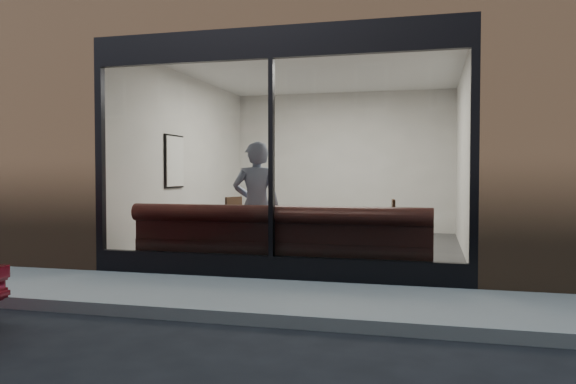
% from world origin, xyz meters
% --- Properties ---
extents(ground, '(120.00, 120.00, 0.00)m').
position_xyz_m(ground, '(0.00, 0.00, 0.00)').
color(ground, black).
rests_on(ground, ground).
extents(sidewalk_near, '(40.00, 2.00, 0.01)m').
position_xyz_m(sidewalk_near, '(0.00, 1.00, 0.01)').
color(sidewalk_near, gray).
rests_on(sidewalk_near, ground).
extents(kerb_near, '(40.00, 0.10, 0.12)m').
position_xyz_m(kerb_near, '(0.00, -0.05, 0.06)').
color(kerb_near, gray).
rests_on(kerb_near, ground).
extents(host_building_pier_left, '(2.50, 12.00, 3.20)m').
position_xyz_m(host_building_pier_left, '(-3.75, 8.00, 1.60)').
color(host_building_pier_left, brown).
rests_on(host_building_pier_left, ground).
extents(host_building_pier_right, '(2.50, 12.00, 3.20)m').
position_xyz_m(host_building_pier_right, '(3.75, 8.00, 1.60)').
color(host_building_pier_right, brown).
rests_on(host_building_pier_right, ground).
extents(host_building_backfill, '(5.00, 6.00, 3.20)m').
position_xyz_m(host_building_backfill, '(0.00, 11.00, 1.60)').
color(host_building_backfill, brown).
rests_on(host_building_backfill, ground).
extents(cafe_floor, '(6.00, 6.00, 0.00)m').
position_xyz_m(cafe_floor, '(0.00, 5.00, 0.02)').
color(cafe_floor, '#2D2D30').
rests_on(cafe_floor, ground).
extents(cafe_ceiling, '(6.00, 6.00, 0.00)m').
position_xyz_m(cafe_ceiling, '(0.00, 5.00, 3.19)').
color(cafe_ceiling, white).
rests_on(cafe_ceiling, host_building_upper).
extents(cafe_wall_back, '(5.00, 0.00, 5.00)m').
position_xyz_m(cafe_wall_back, '(0.00, 7.99, 1.60)').
color(cafe_wall_back, silver).
rests_on(cafe_wall_back, ground).
extents(cafe_wall_left, '(0.00, 6.00, 6.00)m').
position_xyz_m(cafe_wall_left, '(-2.49, 5.00, 1.60)').
color(cafe_wall_left, silver).
rests_on(cafe_wall_left, ground).
extents(cafe_wall_right, '(0.00, 6.00, 6.00)m').
position_xyz_m(cafe_wall_right, '(2.49, 5.00, 1.60)').
color(cafe_wall_right, silver).
rests_on(cafe_wall_right, ground).
extents(storefront_kick, '(5.00, 0.10, 0.30)m').
position_xyz_m(storefront_kick, '(0.00, 2.05, 0.15)').
color(storefront_kick, black).
rests_on(storefront_kick, ground).
extents(storefront_header, '(5.00, 0.10, 0.40)m').
position_xyz_m(storefront_header, '(0.00, 2.05, 3.00)').
color(storefront_header, black).
rests_on(storefront_header, host_building_upper).
extents(storefront_mullion, '(0.06, 0.10, 2.50)m').
position_xyz_m(storefront_mullion, '(0.00, 2.05, 1.55)').
color(storefront_mullion, black).
rests_on(storefront_mullion, storefront_kick).
extents(storefront_glass, '(4.80, 0.00, 4.80)m').
position_xyz_m(storefront_glass, '(0.00, 2.02, 1.55)').
color(storefront_glass, white).
rests_on(storefront_glass, storefront_kick).
extents(banquette, '(4.00, 0.55, 0.45)m').
position_xyz_m(banquette, '(0.00, 2.45, 0.23)').
color(banquette, '#3A1B15').
rests_on(banquette, cafe_floor).
extents(person, '(0.75, 0.60, 1.79)m').
position_xyz_m(person, '(-0.41, 2.70, 0.90)').
color(person, '#929EBD').
rests_on(person, cafe_floor).
extents(cafe_table_left, '(0.72, 0.72, 0.04)m').
position_xyz_m(cafe_table_left, '(-1.01, 3.00, 0.74)').
color(cafe_table_left, black).
rests_on(cafe_table_left, cafe_floor).
extents(cafe_table_right, '(0.79, 0.79, 0.04)m').
position_xyz_m(cafe_table_right, '(1.60, 3.27, 0.74)').
color(cafe_table_right, black).
rests_on(cafe_table_right, cafe_floor).
extents(cafe_chair_left, '(0.53, 0.53, 0.04)m').
position_xyz_m(cafe_chair_left, '(-1.48, 4.29, 0.24)').
color(cafe_chair_left, black).
rests_on(cafe_chair_left, cafe_floor).
extents(cafe_chair_right, '(0.41, 0.41, 0.03)m').
position_xyz_m(cafe_chair_right, '(1.21, 3.98, 0.24)').
color(cafe_chair_right, black).
rests_on(cafe_chair_right, cafe_floor).
extents(wall_poster, '(0.02, 0.66, 0.88)m').
position_xyz_m(wall_poster, '(-2.45, 4.37, 1.56)').
color(wall_poster, white).
rests_on(wall_poster, cafe_wall_left).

